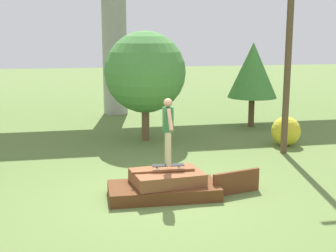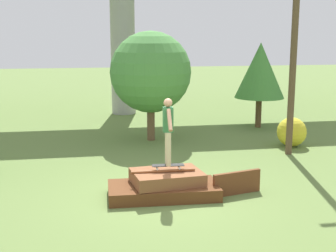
{
  "view_description": "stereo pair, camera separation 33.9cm",
  "coord_description": "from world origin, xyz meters",
  "px_view_note": "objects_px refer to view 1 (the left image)",
  "views": [
    {
      "loc": [
        -1.96,
        -9.98,
        3.7
      ],
      "look_at": [
        0.12,
        0.08,
        1.63
      ],
      "focal_mm": 50.0,
      "sensor_mm": 36.0,
      "label": 1
    },
    {
      "loc": [
        -1.62,
        -10.04,
        3.7
      ],
      "look_at": [
        0.12,
        0.08,
        1.63
      ],
      "focal_mm": 50.0,
      "sensor_mm": 36.0,
      "label": 2
    }
  ],
  "objects_px": {
    "skater": "(168,127)",
    "tree_behind_left": "(253,70)",
    "bush_yellow_flowering": "(286,131)",
    "skateboard": "(168,165)",
    "utility_pole": "(290,18)",
    "tree_behind_right": "(145,72)"
  },
  "relations": [
    {
      "from": "bush_yellow_flowering",
      "to": "skater",
      "type": "bearing_deg",
      "value": -140.52
    },
    {
      "from": "skater",
      "to": "tree_behind_right",
      "type": "bearing_deg",
      "value": 86.23
    },
    {
      "from": "utility_pole",
      "to": "bush_yellow_flowering",
      "type": "distance_m",
      "value": 3.76
    },
    {
      "from": "skater",
      "to": "tree_behind_left",
      "type": "xyz_separation_m",
      "value": [
        4.85,
        7.16,
        0.63
      ]
    },
    {
      "from": "tree_behind_right",
      "to": "bush_yellow_flowering",
      "type": "height_order",
      "value": "tree_behind_right"
    },
    {
      "from": "skater",
      "to": "tree_behind_right",
      "type": "height_order",
      "value": "tree_behind_right"
    },
    {
      "from": "tree_behind_left",
      "to": "tree_behind_right",
      "type": "height_order",
      "value": "tree_behind_right"
    },
    {
      "from": "utility_pole",
      "to": "bush_yellow_flowering",
      "type": "height_order",
      "value": "utility_pole"
    },
    {
      "from": "utility_pole",
      "to": "skateboard",
      "type": "bearing_deg",
      "value": -144.73
    },
    {
      "from": "bush_yellow_flowering",
      "to": "tree_behind_left",
      "type": "bearing_deg",
      "value": 89.08
    },
    {
      "from": "utility_pole",
      "to": "tree_behind_left",
      "type": "relative_size",
      "value": 2.4
    },
    {
      "from": "skateboard",
      "to": "skater",
      "type": "bearing_deg",
      "value": 18.43
    },
    {
      "from": "skater",
      "to": "bush_yellow_flowering",
      "type": "xyz_separation_m",
      "value": [
        4.8,
        3.96,
        -1.12
      ]
    },
    {
      "from": "skater",
      "to": "utility_pole",
      "type": "bearing_deg",
      "value": 35.27
    },
    {
      "from": "skater",
      "to": "utility_pole",
      "type": "relative_size",
      "value": 0.19
    },
    {
      "from": "skater",
      "to": "skateboard",
      "type": "bearing_deg",
      "value": -161.57
    },
    {
      "from": "tree_behind_right",
      "to": "bush_yellow_flowering",
      "type": "bearing_deg",
      "value": -20.84
    },
    {
      "from": "skater",
      "to": "tree_behind_left",
      "type": "relative_size",
      "value": 0.46
    },
    {
      "from": "skateboard",
      "to": "bush_yellow_flowering",
      "type": "bearing_deg",
      "value": 39.48
    },
    {
      "from": "tree_behind_left",
      "to": "bush_yellow_flowering",
      "type": "relative_size",
      "value": 3.45
    },
    {
      "from": "skateboard",
      "to": "bush_yellow_flowering",
      "type": "distance_m",
      "value": 6.23
    },
    {
      "from": "tree_behind_left",
      "to": "bush_yellow_flowering",
      "type": "xyz_separation_m",
      "value": [
        -0.05,
        -3.2,
        -1.75
      ]
    }
  ]
}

